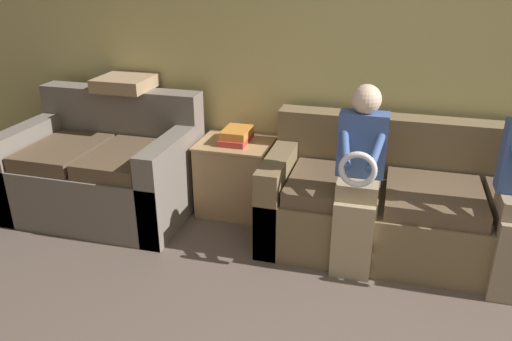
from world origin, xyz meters
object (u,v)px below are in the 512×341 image
Objects in this scene: child_left_seated at (359,174)px; throw_pillow at (125,83)px; couch_main at (430,209)px; couch_side at (106,171)px; book_stack at (236,135)px; side_shelf at (236,175)px.

child_left_seated is 2.04m from throw_pillow.
couch_main is 2.47m from couch_side.
book_stack is at bearing -2.94° from throw_pillow.
book_stack is at bearing 171.84° from couch_main.
side_shelf is at bearing 171.96° from couch_main.
side_shelf is 1.41× the size of throw_pillow.
couch_main is 5.45× the size of throw_pillow.
book_stack is at bearing 149.91° from child_left_seated.
book_stack is (-0.98, 0.57, -0.03)m from child_left_seated.
couch_side is at bearing -164.53° from book_stack.
side_shelf is 0.33m from book_stack.
couch_main reaches higher than side_shelf.
child_left_seated is 1.20m from side_shelf.
couch_side is 2.34× the size of side_shelf.
couch_side is 1.09m from book_stack.
throw_pillow is (-0.94, 0.05, 0.34)m from book_stack.
throw_pillow is (0.06, 0.33, 0.64)m from couch_side.
child_left_seated is (1.99, -0.29, 0.33)m from couch_side.
child_left_seated is at bearing -30.09° from book_stack.
couch_main is at bearing -8.04° from side_shelf.
couch_main is at bearing 1.60° from couch_side.
couch_main reaches higher than book_stack.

